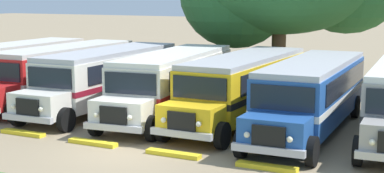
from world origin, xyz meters
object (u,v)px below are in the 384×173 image
object	(u,v)px
parked_bus_slot_2	(107,76)
parked_bus_slot_5	(312,92)
parked_bus_slot_0	(13,67)
parked_bus_slot_3	(173,80)
parked_bus_slot_4	(244,84)
parked_bus_slot_1	(63,71)

from	to	relation	value
parked_bus_slot_2	parked_bus_slot_5	size ratio (longest dim) A/B	1.00
parked_bus_slot_0	parked_bus_slot_5	size ratio (longest dim) A/B	1.00
parked_bus_slot_3	parked_bus_slot_5	world-z (taller)	same
parked_bus_slot_0	parked_bus_slot_4	bearing A→B (deg)	87.42
parked_bus_slot_3	parked_bus_slot_4	size ratio (longest dim) A/B	1.01
parked_bus_slot_1	parked_bus_slot_2	world-z (taller)	same
parked_bus_slot_0	parked_bus_slot_3	xyz separation A→B (m)	(10.05, -0.41, 0.00)
parked_bus_slot_0	parked_bus_slot_1	bearing A→B (deg)	87.07
parked_bus_slot_4	parked_bus_slot_0	bearing A→B (deg)	-89.91
parked_bus_slot_5	parked_bus_slot_4	bearing A→B (deg)	-103.48
parked_bus_slot_0	parked_bus_slot_1	world-z (taller)	same
parked_bus_slot_3	parked_bus_slot_4	xyz separation A→B (m)	(3.35, 0.28, 0.00)
parked_bus_slot_0	parked_bus_slot_4	distance (m)	13.40
parked_bus_slot_1	parked_bus_slot_3	distance (m)	6.65
parked_bus_slot_0	parked_bus_slot_5	distance (m)	16.63
parked_bus_slot_0	parked_bus_slot_4	world-z (taller)	same
parked_bus_slot_1	parked_bus_slot_0	bearing A→B (deg)	-91.51
parked_bus_slot_0	parked_bus_slot_2	distance (m)	6.57
parked_bus_slot_2	parked_bus_slot_5	bearing A→B (deg)	86.97
parked_bus_slot_1	parked_bus_slot_5	xyz separation A→B (m)	(13.19, -0.75, 0.00)
parked_bus_slot_2	parked_bus_slot_4	xyz separation A→B (m)	(6.86, 0.45, 0.00)
parked_bus_slot_3	parked_bus_slot_5	xyz separation A→B (m)	(6.56, -0.39, 0.00)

